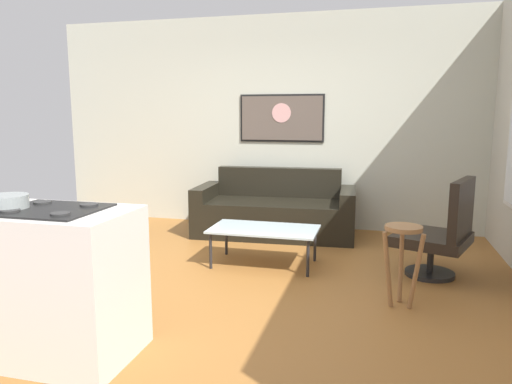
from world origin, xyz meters
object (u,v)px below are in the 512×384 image
Objects in this scene: bar_stool at (403,246)px; coffee_table at (264,231)px; wall_painting at (282,118)px; mixing_bowl at (6,203)px; couch at (275,213)px; armchair at (442,233)px.

coffee_table is at bearing 150.08° from bar_stool.
bar_stool is at bearing -29.92° from coffee_table.
mixing_bowl is at bearing -103.22° from wall_painting.
coffee_table is at bearing -83.92° from wall_painting.
couch is at bearing 74.40° from mixing_bowl.
mixing_bowl is (-0.95, -3.40, 0.70)m from couch.
mixing_bowl is at bearing -141.73° from armchair.
mixing_bowl reaches higher than armchair.
mixing_bowl is (-2.78, -2.20, 0.55)m from armchair.
mixing_bowl is 0.23× the size of wall_painting.
coffee_table is 1.64× the size of bar_stool.
coffee_table is 1.68m from armchair.
mixing_bowl is at bearing -149.67° from bar_stool.
couch is at bearing 146.81° from armchair.
bar_stool reaches higher than coffee_table.
coffee_table is 1.50m from bar_stool.
couch is 2.15× the size of armchair.
armchair is at bearing -42.46° from wall_painting.
bar_stool is 3.06m from wall_painting.
armchair is 1.44× the size of bar_stool.
armchair reaches higher than coffee_table.
coffee_table is (0.16, -1.24, 0.07)m from couch.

